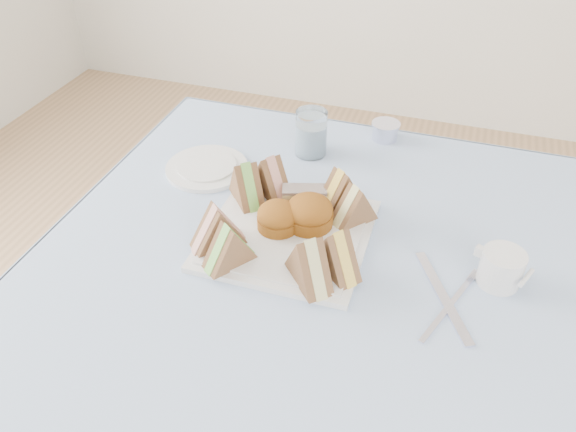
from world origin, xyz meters
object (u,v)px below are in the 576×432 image
(serving_plate, at_px, (288,235))
(water_glass, at_px, (311,133))
(table, at_px, (314,389))
(creamer_jug, at_px, (501,268))

(serving_plate, xyz_separation_m, water_glass, (-0.04, 0.30, 0.05))
(water_glass, bearing_deg, serving_plate, -81.80)
(table, height_order, serving_plate, serving_plate)
(serving_plate, relative_size, water_glass, 2.84)
(creamer_jug, bearing_deg, table, -146.84)
(table, relative_size, water_glass, 8.70)
(table, distance_m, water_glass, 0.56)
(table, xyz_separation_m, water_glass, (-0.12, 0.35, 0.43))
(table, xyz_separation_m, serving_plate, (-0.08, 0.05, 0.38))
(water_glass, bearing_deg, table, -71.16)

